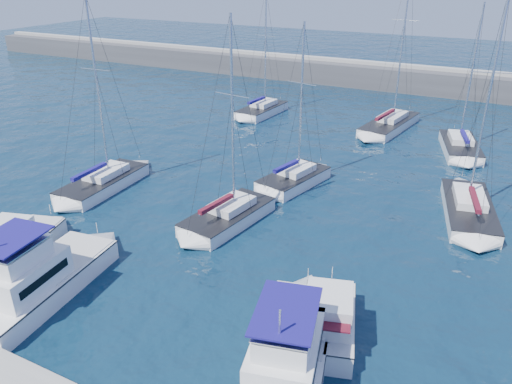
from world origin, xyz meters
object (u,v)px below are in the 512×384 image
at_px(motor_yacht_port_inner, 35,281).
at_px(sailboat_back_c, 460,147).
at_px(sailboat_mid_c, 294,179).
at_px(sailboat_back_b, 390,124).
at_px(motor_yacht_stbd_inner, 288,356).
at_px(sailboat_mid_d, 469,209).
at_px(sailboat_mid_a, 103,182).
at_px(sailboat_back_a, 262,110).
at_px(motor_yacht_port_outer, 13,249).
at_px(sailboat_mid_b, 228,216).
at_px(motor_yacht_stbd_outer, 328,321).

xyz_separation_m(motor_yacht_port_inner, sailboat_back_c, (17.35, 34.35, -0.62)).
distance_m(sailboat_mid_c, sailboat_back_b, 18.70).
height_order(motor_yacht_stbd_inner, sailboat_mid_d, sailboat_mid_d).
xyz_separation_m(sailboat_mid_a, sailboat_back_a, (1.80, 24.74, -0.00)).
bearing_deg(sailboat_mid_d, sailboat_back_c, 86.85).
xyz_separation_m(motor_yacht_port_outer, sailboat_back_c, (21.34, 32.50, -0.43)).
xyz_separation_m(sailboat_mid_d, sailboat_back_b, (-9.78, 17.77, 0.01)).
relative_size(sailboat_mid_b, sailboat_back_b, 0.79).
relative_size(motor_yacht_port_outer, sailboat_mid_a, 0.50).
bearing_deg(sailboat_back_c, sailboat_back_b, 137.05).
relative_size(sailboat_mid_d, sailboat_back_a, 1.13).
height_order(motor_yacht_port_outer, sailboat_mid_a, sailboat_mid_a).
bearing_deg(motor_yacht_port_inner, sailboat_mid_b, 61.39).
height_order(motor_yacht_stbd_outer, sailboat_back_c, sailboat_back_c).
bearing_deg(sailboat_mid_a, sailboat_back_c, 39.92).
bearing_deg(sailboat_back_c, motor_yacht_port_inner, -131.48).
distance_m(sailboat_mid_d, sailboat_back_c, 13.83).
xyz_separation_m(motor_yacht_port_outer, motor_yacht_stbd_outer, (18.84, 2.30, -0.00)).
bearing_deg(sailboat_mid_a, motor_yacht_stbd_inner, -30.84).
height_order(motor_yacht_port_inner, sailboat_back_a, sailboat_back_a).
relative_size(motor_yacht_port_outer, motor_yacht_stbd_outer, 1.24).
bearing_deg(motor_yacht_port_outer, motor_yacht_stbd_inner, -19.10).
bearing_deg(sailboat_mid_c, sailboat_back_b, 92.83).
bearing_deg(motor_yacht_stbd_outer, sailboat_back_a, 104.80).
bearing_deg(motor_yacht_port_inner, motor_yacht_port_outer, 148.39).
bearing_deg(sailboat_mid_b, sailboat_back_a, 120.27).
relative_size(motor_yacht_stbd_outer, sailboat_mid_c, 0.46).
bearing_deg(sailboat_back_c, sailboat_mid_d, -95.75).
xyz_separation_m(sailboat_mid_a, sailboat_mid_c, (13.22, 7.51, -0.00)).
height_order(motor_yacht_port_inner, motor_yacht_stbd_inner, same).
height_order(motor_yacht_stbd_inner, sailboat_mid_a, sailboat_mid_a).
bearing_deg(sailboat_back_b, motor_yacht_stbd_outer, -72.51).
distance_m(sailboat_mid_a, sailboat_back_b, 30.76).
relative_size(motor_yacht_port_outer, sailboat_back_c, 0.55).
bearing_deg(sailboat_back_b, sailboat_mid_d, -52.18).
bearing_deg(motor_yacht_port_inner, sailboat_mid_d, 40.01).
relative_size(motor_yacht_port_outer, sailboat_back_b, 0.42).
bearing_deg(sailboat_mid_b, sailboat_back_c, 69.54).
height_order(sailboat_mid_a, sailboat_back_b, sailboat_back_b).
distance_m(motor_yacht_port_inner, sailboat_back_a, 37.65).
relative_size(sailboat_back_b, sailboat_back_c, 1.31).
bearing_deg(motor_yacht_port_inner, sailboat_back_a, 91.07).
xyz_separation_m(motor_yacht_stbd_inner, sailboat_back_c, (3.17, 33.36, -0.62)).
height_order(motor_yacht_port_outer, motor_yacht_stbd_outer, same).
relative_size(motor_yacht_stbd_inner, sailboat_back_b, 0.56).
xyz_separation_m(motor_yacht_port_outer, sailboat_mid_a, (-2.89, 10.70, -0.42)).
relative_size(motor_yacht_stbd_inner, sailboat_mid_c, 0.78).
relative_size(sailboat_mid_c, sailboat_back_b, 0.72).
distance_m(motor_yacht_stbd_inner, motor_yacht_stbd_outer, 3.24).
distance_m(motor_yacht_port_outer, sailboat_back_b, 39.09).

